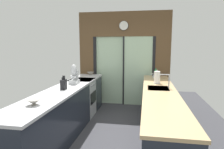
{
  "coord_description": "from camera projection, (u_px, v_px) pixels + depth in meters",
  "views": [
    {
      "loc": [
        0.64,
        -3.34,
        1.75
      ],
      "look_at": [
        -0.05,
        0.65,
        1.15
      ],
      "focal_mm": 31.74,
      "sensor_mm": 36.0,
      "label": 1
    }
  ],
  "objects": [
    {
      "name": "right_counter_run",
      "position": [
        159.0,
        115.0,
        3.7
      ],
      "size": [
        0.62,
        3.8,
        0.92
      ],
      "color": "#1E232D",
      "rests_on": "ground_plane"
    },
    {
      "name": "soap_bottle",
      "position": [
        156.0,
        74.0,
        4.93
      ],
      "size": [
        0.06,
        0.06,
        0.27
      ],
      "color": "#339E56",
      "rests_on": "right_counter_run"
    },
    {
      "name": "kettle",
      "position": [
        155.0,
        74.0,
        5.16
      ],
      "size": [
        0.25,
        0.17,
        0.19
      ],
      "color": "#B7BABC",
      "rests_on": "right_counter_run"
    },
    {
      "name": "left_counter_run",
      "position": [
        64.0,
        112.0,
        3.83
      ],
      "size": [
        0.62,
        3.8,
        0.92
      ],
      "color": "#1E232D",
      "rests_on": "ground_plane"
    },
    {
      "name": "paper_towel_roll",
      "position": [
        157.0,
        77.0,
        4.34
      ],
      "size": [
        0.15,
        0.15,
        0.3
      ],
      "color": "#B7BABC",
      "rests_on": "right_counter_run"
    },
    {
      "name": "back_wall_unit",
      "position": [
        124.0,
        53.0,
        5.74
      ],
      "size": [
        2.64,
        0.12,
        2.7
      ],
      "color": "brown",
      "rests_on": "ground_plane"
    },
    {
      "name": "stand_mixer",
      "position": [
        74.0,
        76.0,
        4.3
      ],
      "size": [
        0.17,
        0.27,
        0.42
      ],
      "color": "#B7BABC",
      "rests_on": "left_counter_run"
    },
    {
      "name": "ground_plane",
      "position": [
        114.0,
        129.0,
        4.21
      ],
      "size": [
        5.04,
        7.6,
        0.02
      ],
      "primitive_type": "cube",
      "color": "#38383D"
    },
    {
      "name": "oven_range",
      "position": [
        82.0,
        98.0,
        4.93
      ],
      "size": [
        0.6,
        0.6,
        0.92
      ],
      "color": "#B7BABC",
      "rests_on": "ground_plane"
    },
    {
      "name": "mixing_bowl_far",
      "position": [
        91.0,
        73.0,
        5.58
      ],
      "size": [
        0.21,
        0.21,
        0.09
      ],
      "color": "gray",
      "rests_on": "left_counter_run"
    },
    {
      "name": "mixing_bowl_near",
      "position": [
        34.0,
        102.0,
        2.76
      ],
      "size": [
        0.2,
        0.2,
        0.08
      ],
      "color": "gray",
      "rests_on": "left_counter_run"
    },
    {
      "name": "knife_block",
      "position": [
        64.0,
        84.0,
        3.75
      ],
      "size": [
        0.08,
        0.14,
        0.27
      ],
      "color": "black",
      "rests_on": "left_counter_run"
    },
    {
      "name": "sink_faucet",
      "position": [
        167.0,
        79.0,
        3.82
      ],
      "size": [
        0.19,
        0.02,
        0.28
      ],
      "color": "#B7BABC",
      "rests_on": "right_counter_run"
    }
  ]
}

